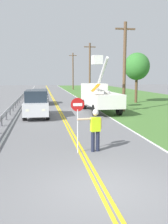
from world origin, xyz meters
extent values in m
plane|color=slate|center=(0.00, 0.00, 0.00)|extent=(160.00, 160.00, 0.00)
cube|color=#477533|center=(11.60, 20.00, 0.00)|extent=(16.00, 110.00, 0.01)
cube|color=yellow|center=(-0.09, 20.00, 0.01)|extent=(0.11, 110.00, 0.01)
cube|color=yellow|center=(0.09, 20.00, 0.01)|extent=(0.11, 110.00, 0.01)
cube|color=silver|center=(3.60, 20.00, 0.01)|extent=(0.12, 110.00, 0.01)
cube|color=silver|center=(-3.60, 20.00, 0.01)|extent=(0.12, 110.00, 0.01)
cylinder|color=#1E2338|center=(0.71, 3.59, 0.44)|extent=(0.16, 0.16, 0.88)
cylinder|color=#1E2338|center=(0.49, 3.57, 0.44)|extent=(0.16, 0.16, 0.88)
cube|color=#C6EA19|center=(0.60, 3.58, 1.18)|extent=(0.43, 0.29, 0.60)
cylinder|color=beige|center=(0.10, 3.52, 1.43)|extent=(0.61, 0.16, 0.09)
cylinder|color=beige|center=(0.84, 3.61, 1.21)|extent=(0.09, 0.09, 0.48)
sphere|color=beige|center=(0.60, 3.58, 1.65)|extent=(0.22, 0.22, 0.22)
sphere|color=white|center=(0.60, 3.58, 1.70)|extent=(0.25, 0.25, 0.25)
cylinder|color=silver|center=(-0.17, 3.49, 0.92)|extent=(0.04, 0.04, 1.85)
cylinder|color=#B71414|center=(-0.17, 3.49, 2.05)|extent=(0.56, 0.03, 0.56)
cube|color=white|center=(-0.17, 3.47, 2.05)|extent=(0.38, 0.01, 0.12)
cube|color=white|center=(3.59, 13.92, 1.21)|extent=(2.43, 4.67, 1.10)
cube|color=white|center=(3.48, 17.37, 1.46)|extent=(2.26, 2.16, 2.00)
cube|color=#1E2833|center=(3.45, 18.40, 1.76)|extent=(1.98, 0.12, 0.90)
cylinder|color=silver|center=(3.61, 13.00, 1.88)|extent=(0.56, 0.56, 0.24)
cylinder|color=silver|center=(3.56, 14.63, 3.33)|extent=(0.34, 3.42, 2.83)
cube|color=white|center=(3.52, 16.26, 4.65)|extent=(0.93, 0.93, 0.80)
cube|color=orange|center=(2.46, 12.09, 2.31)|extent=(0.62, 0.82, 0.59)
cylinder|color=black|center=(2.46, 17.14, 0.46)|extent=(0.35, 0.93, 0.92)
cylinder|color=black|center=(4.52, 17.20, 0.46)|extent=(0.35, 0.93, 0.92)
cylinder|color=black|center=(2.59, 12.85, 0.46)|extent=(0.35, 0.93, 0.92)
cylinder|color=black|center=(4.65, 12.92, 0.46)|extent=(0.35, 0.93, 0.92)
cube|color=silver|center=(-2.01, 13.12, 0.80)|extent=(1.92, 4.63, 0.92)
cube|color=#1E2833|center=(-2.01, 13.12, 1.68)|extent=(1.67, 2.88, 0.84)
cube|color=#EAEACC|center=(-1.50, 10.83, 0.85)|extent=(0.24, 0.06, 0.16)
cube|color=#EAEACC|center=(-2.60, 10.84, 0.85)|extent=(0.24, 0.06, 0.16)
cylinder|color=black|center=(-1.22, 11.68, 0.34)|extent=(0.29, 0.68, 0.68)
cylinder|color=black|center=(-2.86, 11.70, 0.34)|extent=(0.29, 0.68, 0.68)
cylinder|color=black|center=(-1.17, 14.53, 0.34)|extent=(0.29, 0.68, 0.68)
cylinder|color=black|center=(-2.81, 14.55, 0.34)|extent=(0.29, 0.68, 0.68)
cube|color=#4C5156|center=(-1.77, 22.19, 0.70)|extent=(1.85, 4.10, 0.72)
cube|color=#1E2833|center=(-1.77, 22.44, 1.38)|extent=(1.62, 1.73, 0.64)
cube|color=#EAEACC|center=(-1.22, 20.16, 0.75)|extent=(0.24, 0.06, 0.16)
cube|color=#EAEACC|center=(-2.32, 20.16, 0.75)|extent=(0.24, 0.06, 0.16)
cylinder|color=black|center=(-0.95, 20.92, 0.34)|extent=(0.28, 0.68, 0.68)
cylinder|color=black|center=(-2.59, 20.92, 0.34)|extent=(0.28, 0.68, 0.68)
cylinder|color=black|center=(-0.96, 23.46, 0.34)|extent=(0.28, 0.68, 0.68)
cylinder|color=black|center=(-2.60, 23.46, 0.34)|extent=(0.28, 0.68, 0.68)
cylinder|color=brown|center=(5.73, 15.01, 3.93)|extent=(0.28, 0.28, 7.85)
cube|color=brown|center=(5.73, 15.01, 7.25)|extent=(1.80, 0.14, 0.14)
cylinder|color=brown|center=(5.92, 32.03, 4.09)|extent=(0.28, 0.28, 8.19)
cube|color=brown|center=(5.92, 32.03, 7.59)|extent=(1.80, 0.14, 0.14)
cylinder|color=brown|center=(5.69, 50.90, 4.17)|extent=(0.28, 0.28, 8.35)
cube|color=brown|center=(5.69, 50.90, 7.75)|extent=(1.80, 0.14, 0.14)
cube|color=#9EA0A3|center=(-4.20, 15.58, 0.55)|extent=(0.06, 32.00, 0.32)
cube|color=#4C4C51|center=(-4.20, 9.86, 0.28)|extent=(0.10, 0.10, 0.55)
cube|color=#4C4C51|center=(-4.20, 12.15, 0.28)|extent=(0.10, 0.10, 0.55)
cube|color=#4C4C51|center=(-4.20, 14.44, 0.28)|extent=(0.10, 0.10, 0.55)
cube|color=#4C4C51|center=(-4.20, 16.72, 0.28)|extent=(0.10, 0.10, 0.55)
cube|color=#4C4C51|center=(-4.20, 19.01, 0.28)|extent=(0.10, 0.10, 0.55)
cube|color=#4C4C51|center=(-4.20, 21.29, 0.28)|extent=(0.10, 0.10, 0.55)
cube|color=#4C4C51|center=(-4.20, 23.58, 0.28)|extent=(0.10, 0.10, 0.55)
cube|color=#4C4C51|center=(-4.20, 25.86, 0.28)|extent=(0.10, 0.10, 0.55)
cube|color=#4C4C51|center=(-4.20, 28.15, 0.28)|extent=(0.10, 0.10, 0.55)
cube|color=#4C4C51|center=(-4.20, 30.44, 0.28)|extent=(0.10, 0.10, 0.55)
cylinder|color=brown|center=(9.60, 21.84, 1.50)|extent=(0.32, 0.32, 3.00)
ellipsoid|color=#33752D|center=(9.60, 21.84, 4.30)|extent=(3.00, 3.00, 3.20)
camera|label=1|loc=(-1.64, -6.55, 3.23)|focal=39.97mm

